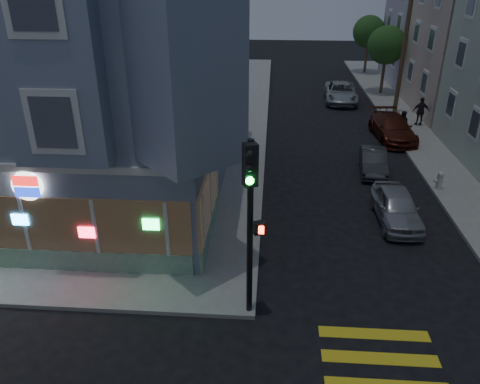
# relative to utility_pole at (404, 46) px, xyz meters

# --- Properties ---
(ground) EXTENTS (120.00, 120.00, 0.00)m
(ground) POSITION_rel_utility_pole_xyz_m (-12.00, -24.00, -4.80)
(ground) COLOR black
(ground) RESTS_ON ground
(sidewalk_nw) EXTENTS (33.00, 42.00, 0.15)m
(sidewalk_nw) POSITION_rel_utility_pole_xyz_m (-25.50, -1.00, -4.72)
(sidewalk_nw) COLOR gray
(sidewalk_nw) RESTS_ON ground
(corner_building) EXTENTS (14.60, 14.60, 11.40)m
(corner_building) POSITION_rel_utility_pole_xyz_m (-18.00, -13.02, 1.02)
(corner_building) COLOR slate
(corner_building) RESTS_ON sidewalk_nw
(row_house_d) EXTENTS (12.00, 8.60, 10.50)m
(row_house_d) POSITION_rel_utility_pole_xyz_m (7.50, 10.00, 0.60)
(row_house_d) COLOR #A09AAA
(row_house_d) RESTS_ON sidewalk_ne
(utility_pole) EXTENTS (2.20, 0.30, 9.00)m
(utility_pole) POSITION_rel_utility_pole_xyz_m (0.00, 0.00, 0.00)
(utility_pole) COLOR #4C3826
(utility_pole) RESTS_ON sidewalk_ne
(street_tree_near) EXTENTS (3.00, 3.00, 5.30)m
(street_tree_near) POSITION_rel_utility_pole_xyz_m (0.20, 6.00, -0.86)
(street_tree_near) COLOR #4C3826
(street_tree_near) RESTS_ON sidewalk_ne
(street_tree_far) EXTENTS (3.00, 3.00, 5.30)m
(street_tree_far) POSITION_rel_utility_pole_xyz_m (0.20, 14.00, -0.86)
(street_tree_far) COLOR #4C3826
(street_tree_far) RESTS_ON sidewalk_ne
(pedestrian_a) EXTENTS (0.93, 0.83, 1.57)m
(pedestrian_a) POSITION_rel_utility_pole_xyz_m (-0.70, -4.82, -3.86)
(pedestrian_a) COLOR black
(pedestrian_a) RESTS_ON sidewalk_ne
(pedestrian_b) EXTENTS (1.10, 0.49, 1.85)m
(pedestrian_b) POSITION_rel_utility_pole_xyz_m (1.00, -2.60, -3.72)
(pedestrian_b) COLOR #27232C
(pedestrian_b) RESTS_ON sidewalk_ne
(parked_car_a) EXTENTS (1.65, 4.02, 1.36)m
(parked_car_a) POSITION_rel_utility_pole_xyz_m (-3.40, -15.48, -4.12)
(parked_car_a) COLOR #A6A8AE
(parked_car_a) RESTS_ON ground
(parked_car_b) EXTENTS (1.61, 3.66, 1.17)m
(parked_car_b) POSITION_rel_utility_pole_xyz_m (-3.40, -10.28, -4.21)
(parked_car_b) COLOR #36383B
(parked_car_b) RESTS_ON ground
(parked_car_c) EXTENTS (2.39, 5.10, 1.44)m
(parked_car_c) POSITION_rel_utility_pole_xyz_m (-1.30, -5.08, -4.08)
(parked_car_c) COLOR #501D12
(parked_car_c) RESTS_ON ground
(parked_car_d) EXTENTS (2.68, 5.32, 1.44)m
(parked_car_d) POSITION_rel_utility_pole_xyz_m (-3.40, 3.49, -4.07)
(parked_car_d) COLOR #A6ACB0
(parked_car_d) RESTS_ON ground
(traffic_signal) EXTENTS (0.71, 0.62, 5.56)m
(traffic_signal) POSITION_rel_utility_pole_xyz_m (-9.18, -21.84, -0.89)
(traffic_signal) COLOR black
(traffic_signal) RESTS_ON sidewalk_nw
(fire_hydrant) EXTENTS (0.51, 0.30, 0.89)m
(fire_hydrant) POSITION_rel_utility_pole_xyz_m (-0.70, -12.45, -4.18)
(fire_hydrant) COLOR silver
(fire_hydrant) RESTS_ON sidewalk_ne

